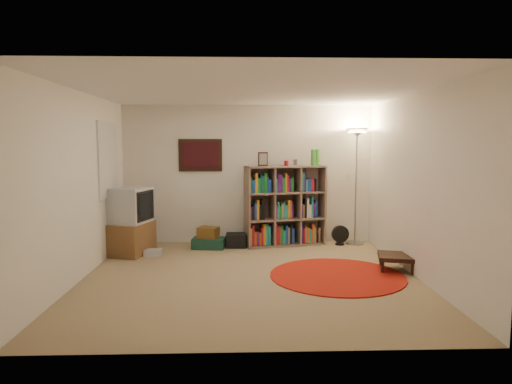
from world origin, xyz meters
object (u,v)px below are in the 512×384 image
at_px(bookshelf, 284,207).
at_px(suitcase, 209,243).
at_px(tv_stand, 131,222).
at_px(floor_fan, 340,235).
at_px(floor_lamp, 357,148).
at_px(side_table, 396,257).

xyz_separation_m(bookshelf, suitcase, (-1.32, -0.22, -0.60)).
bearing_deg(tv_stand, floor_fan, 24.78).
height_order(floor_lamp, tv_stand, floor_lamp).
height_order(floor_fan, suitcase, floor_fan).
bearing_deg(suitcase, tv_stand, -156.02).
distance_m(bookshelf, side_table, 2.30).
height_order(floor_lamp, side_table, floor_lamp).
xyz_separation_m(floor_lamp, side_table, (0.16, -1.75, -1.53)).
bearing_deg(floor_lamp, suitcase, -174.53).
bearing_deg(bookshelf, floor_lamp, -11.08).
relative_size(bookshelf, floor_fan, 4.82).
bearing_deg(bookshelf, side_table, -62.25).
bearing_deg(side_table, floor_fan, 104.90).
bearing_deg(tv_stand, floor_lamp, 25.30).
distance_m(floor_fan, suitcase, 2.34).
height_order(floor_fan, side_table, floor_fan).
height_order(suitcase, side_table, side_table).
bearing_deg(floor_lamp, floor_fan, -164.40).
height_order(bookshelf, floor_fan, bookshelf).
xyz_separation_m(floor_lamp, tv_stand, (-3.85, -0.63, -1.20)).
distance_m(floor_lamp, tv_stand, 4.08).
height_order(bookshelf, side_table, bookshelf).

